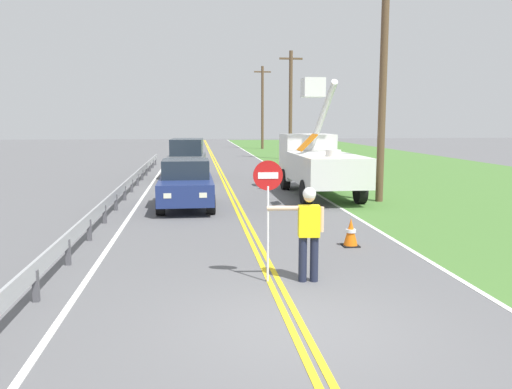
# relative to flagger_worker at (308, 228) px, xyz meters

# --- Properties ---
(ground_plane) EXTENTS (160.00, 160.00, 0.00)m
(ground_plane) POSITION_rel_flagger_worker_xyz_m (-0.64, -2.17, -1.05)
(ground_plane) COLOR #5B5B5E
(grass_verge_right) EXTENTS (16.00, 110.00, 0.01)m
(grass_verge_right) POSITION_rel_flagger_worker_xyz_m (10.96, 17.83, -1.04)
(grass_verge_right) COLOR #477533
(grass_verge_right) RESTS_ON ground
(centerline_yellow_left) EXTENTS (0.11, 110.00, 0.01)m
(centerline_yellow_left) POSITION_rel_flagger_worker_xyz_m (-0.73, 17.83, -1.04)
(centerline_yellow_left) COLOR yellow
(centerline_yellow_left) RESTS_ON ground
(centerline_yellow_right) EXTENTS (0.11, 110.00, 0.01)m
(centerline_yellow_right) POSITION_rel_flagger_worker_xyz_m (-0.55, 17.83, -1.04)
(centerline_yellow_right) COLOR yellow
(centerline_yellow_right) RESTS_ON ground
(edge_line_right) EXTENTS (0.12, 110.00, 0.01)m
(edge_line_right) POSITION_rel_flagger_worker_xyz_m (2.96, 17.83, -1.04)
(edge_line_right) COLOR silver
(edge_line_right) RESTS_ON ground
(edge_line_left) EXTENTS (0.12, 110.00, 0.01)m
(edge_line_left) POSITION_rel_flagger_worker_xyz_m (-4.24, 17.83, -1.04)
(edge_line_left) COLOR silver
(edge_line_left) RESTS_ON ground
(flagger_worker) EXTENTS (1.09, 0.27, 1.83)m
(flagger_worker) POSITION_rel_flagger_worker_xyz_m (0.00, 0.00, 0.00)
(flagger_worker) COLOR #1E2338
(flagger_worker) RESTS_ON ground
(stop_sign_paddle) EXTENTS (0.56, 0.04, 2.33)m
(stop_sign_paddle) POSITION_rel_flagger_worker_xyz_m (-0.77, 0.06, 0.66)
(stop_sign_paddle) COLOR silver
(stop_sign_paddle) RESTS_ON ground
(utility_bucket_truck) EXTENTS (2.67, 6.82, 4.85)m
(utility_bucket_truck) POSITION_rel_flagger_worker_xyz_m (2.91, 11.58, 0.35)
(utility_bucket_truck) COLOR silver
(utility_bucket_truck) RESTS_ON ground
(oncoming_sedan_nearest) EXTENTS (1.94, 4.12, 1.70)m
(oncoming_sedan_nearest) POSITION_rel_flagger_worker_xyz_m (-2.45, 8.77, -0.21)
(oncoming_sedan_nearest) COLOR navy
(oncoming_sedan_nearest) RESTS_ON ground
(oncoming_suv_second) EXTENTS (2.08, 4.68, 2.10)m
(oncoming_suv_second) POSITION_rel_flagger_worker_xyz_m (-2.53, 18.41, 0.01)
(oncoming_suv_second) COLOR #4C5156
(oncoming_suv_second) RESTS_ON ground
(utility_pole_near) EXTENTS (1.80, 0.28, 8.84)m
(utility_pole_near) POSITION_rel_flagger_worker_xyz_m (4.85, 9.46, 3.56)
(utility_pole_near) COLOR brown
(utility_pole_near) RESTS_ON ground
(utility_pole_mid) EXTENTS (1.80, 0.28, 8.39)m
(utility_pole_mid) POSITION_rel_flagger_worker_xyz_m (5.36, 31.03, 3.33)
(utility_pole_mid) COLOR brown
(utility_pole_mid) RESTS_ON ground
(utility_pole_far) EXTENTS (1.80, 0.28, 8.80)m
(utility_pole_far) POSITION_rel_flagger_worker_xyz_m (5.16, 46.65, 3.54)
(utility_pole_far) COLOR brown
(utility_pole_far) RESTS_ON ground
(traffic_cone_lead) EXTENTS (0.40, 0.40, 0.70)m
(traffic_cone_lead) POSITION_rel_flagger_worker_xyz_m (1.65, 2.64, -0.71)
(traffic_cone_lead) COLOR orange
(traffic_cone_lead) RESTS_ON ground
(guardrail_left_shoulder) EXTENTS (0.10, 32.00, 0.71)m
(guardrail_left_shoulder) POSITION_rel_flagger_worker_xyz_m (-4.84, 12.00, -0.53)
(guardrail_left_shoulder) COLOR #9EA0A3
(guardrail_left_shoulder) RESTS_ON ground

